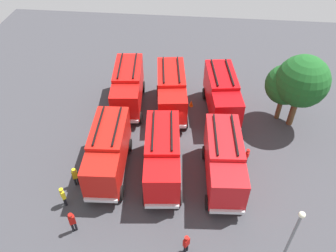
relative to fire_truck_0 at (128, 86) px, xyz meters
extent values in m
plane|color=#38383D|center=(4.36, 4.25, -2.15)|extent=(51.02, 51.02, 0.00)
cube|color=red|center=(2.44, 0.24, -0.05)|extent=(2.44, 2.71, 2.60)
cube|color=#8C9EAD|center=(3.48, 0.35, 0.26)|extent=(0.29, 2.12, 1.46)
cube|color=red|center=(-1.05, -0.10, 0.10)|extent=(5.03, 2.97, 2.90)
cube|color=black|center=(-1.11, 0.58, 1.67)|extent=(4.31, 0.55, 0.12)
cube|color=black|center=(-0.98, -0.79, 1.67)|extent=(4.31, 0.55, 0.12)
cube|color=silver|center=(3.63, 0.36, -1.20)|extent=(0.44, 2.38, 0.28)
cylinder|color=black|center=(2.52, 1.46, -1.60)|extent=(1.13, 0.46, 1.10)
cylinder|color=black|center=(2.76, -0.93, -1.60)|extent=(1.13, 0.46, 1.10)
cylinder|color=black|center=(-2.36, 0.97, -1.60)|extent=(1.13, 0.46, 1.10)
cylinder|color=black|center=(-2.12, -1.42, -1.60)|extent=(1.13, 0.46, 1.10)
cube|color=red|center=(10.91, 0.24, -0.05)|extent=(2.34, 2.62, 2.60)
cube|color=#8C9EAD|center=(11.96, 0.30, 0.26)|extent=(0.20, 2.13, 1.46)
cube|color=red|center=(7.42, 0.04, 0.10)|extent=(4.94, 2.78, 2.90)
cube|color=black|center=(7.38, 0.72, 1.67)|extent=(4.32, 0.37, 0.12)
cube|color=black|center=(7.46, -0.65, 1.67)|extent=(4.32, 0.37, 0.12)
cube|color=silver|center=(12.11, 0.31, -1.20)|extent=(0.34, 2.38, 0.28)
cylinder|color=black|center=(11.04, 1.45, -1.60)|extent=(1.12, 0.41, 1.10)
cylinder|color=black|center=(11.18, -0.95, -1.60)|extent=(1.12, 0.41, 1.10)
cylinder|color=black|center=(6.15, 1.16, -1.60)|extent=(1.12, 0.41, 1.10)
cylinder|color=black|center=(6.29, -1.23, -1.60)|extent=(1.12, 0.41, 1.10)
cube|color=red|center=(2.72, 4.47, -0.05)|extent=(2.50, 2.76, 2.60)
cube|color=#8C9EAD|center=(3.76, 4.61, 0.26)|extent=(0.35, 2.12, 1.46)
cube|color=red|center=(-0.75, 4.02, 0.10)|extent=(5.08, 3.10, 2.90)
cube|color=black|center=(-0.84, 4.70, 1.67)|extent=(4.30, 0.68, 0.12)
cube|color=black|center=(-0.66, 3.34, 1.67)|extent=(4.30, 0.68, 0.12)
cube|color=silver|center=(3.91, 4.63, -1.20)|extent=(0.50, 2.38, 0.28)
cylinder|color=black|center=(2.76, 5.69, -1.60)|extent=(1.14, 0.49, 1.10)
cylinder|color=black|center=(3.07, 3.31, -1.60)|extent=(1.14, 0.49, 1.10)
cylinder|color=black|center=(-2.09, 5.06, -1.60)|extent=(1.14, 0.49, 1.10)
cylinder|color=black|center=(-1.78, 2.68, -1.60)|extent=(1.14, 0.49, 1.10)
cube|color=red|center=(10.98, 4.51, -0.05)|extent=(2.44, 2.71, 2.60)
cube|color=#8C9EAD|center=(12.02, 4.62, 0.26)|extent=(0.29, 2.12, 1.46)
cube|color=red|center=(7.50, 4.16, 0.10)|extent=(5.03, 2.97, 2.90)
cube|color=black|center=(7.43, 4.84, 1.67)|extent=(4.31, 0.55, 0.12)
cube|color=black|center=(7.57, 3.48, 1.67)|extent=(4.31, 0.55, 0.12)
cube|color=silver|center=(12.17, 4.63, -1.20)|extent=(0.44, 2.38, 0.28)
cylinder|color=black|center=(11.06, 5.72, -1.60)|extent=(1.13, 0.46, 1.10)
cylinder|color=black|center=(11.30, 3.34, -1.60)|extent=(1.13, 0.46, 1.10)
cylinder|color=black|center=(6.18, 5.23, -1.60)|extent=(1.13, 0.46, 1.10)
cylinder|color=black|center=(6.42, 2.85, -1.60)|extent=(1.13, 0.46, 1.10)
cube|color=red|center=(2.69, 9.16, -0.05)|extent=(2.53, 2.78, 2.60)
cube|color=#8C9EAD|center=(3.73, 9.31, 0.26)|extent=(0.38, 2.12, 1.46)
cube|color=red|center=(-0.78, 8.67, 0.10)|extent=(5.10, 3.14, 2.90)
cube|color=black|center=(-0.88, 9.35, 1.67)|extent=(4.29, 0.72, 0.12)
cube|color=black|center=(-0.68, 7.99, 1.67)|extent=(4.29, 0.72, 0.12)
cube|color=silver|center=(3.87, 9.33, -1.20)|extent=(0.53, 2.38, 0.28)
cylinder|color=black|center=(2.72, 10.38, -1.60)|extent=(1.14, 0.50, 1.10)
cylinder|color=black|center=(3.05, 8.00, -1.60)|extent=(1.14, 0.50, 1.10)
cylinder|color=black|center=(-2.14, 9.69, -1.60)|extent=(1.14, 0.50, 1.10)
cylinder|color=black|center=(-1.80, 7.32, -1.60)|extent=(1.14, 0.50, 1.10)
cube|color=red|center=(10.97, 8.99, -0.05)|extent=(2.37, 2.64, 2.60)
cube|color=#8C9EAD|center=(12.02, 9.06, 0.26)|extent=(0.22, 2.13, 1.46)
cube|color=red|center=(7.48, 8.75, 0.10)|extent=(4.96, 2.82, 2.90)
cube|color=black|center=(7.43, 9.44, 1.67)|extent=(4.32, 0.41, 0.12)
cube|color=black|center=(7.52, 8.07, 1.67)|extent=(4.32, 0.41, 0.12)
cube|color=silver|center=(12.17, 9.07, -1.20)|extent=(0.36, 2.38, 0.28)
cylinder|color=black|center=(11.09, 10.20, -1.60)|extent=(1.12, 0.42, 1.10)
cylinder|color=black|center=(11.25, 7.81, -1.60)|extent=(1.12, 0.42, 1.10)
cylinder|color=black|center=(6.20, 9.87, -1.60)|extent=(1.12, 0.42, 1.10)
cylinder|color=black|center=(6.36, 7.47, -1.60)|extent=(1.12, 0.42, 1.10)
cylinder|color=black|center=(10.24, -2.21, -1.75)|extent=(0.16, 0.16, 0.81)
cylinder|color=black|center=(10.15, -2.03, -1.75)|extent=(0.16, 0.16, 0.81)
cube|color=gold|center=(10.19, -2.12, -0.99)|extent=(0.40, 0.48, 0.70)
sphere|color=tan|center=(10.19, -2.12, -0.53)|extent=(0.23, 0.23, 0.23)
cylinder|color=gold|center=(10.19, -2.12, -0.44)|extent=(0.29, 0.29, 0.07)
cylinder|color=black|center=(12.11, -2.35, -1.75)|extent=(0.16, 0.16, 0.81)
cylinder|color=black|center=(11.96, -2.50, -1.75)|extent=(0.16, 0.16, 0.81)
cube|color=gold|center=(12.04, -2.43, -0.99)|extent=(0.47, 0.47, 0.70)
sphere|color=tan|center=(12.04, -2.43, -0.53)|extent=(0.23, 0.23, 0.23)
cylinder|color=gold|center=(12.04, -2.43, -0.44)|extent=(0.29, 0.29, 0.07)
cylinder|color=black|center=(6.84, 10.77, -1.78)|extent=(0.16, 0.16, 0.74)
cylinder|color=black|center=(6.64, 10.85, -1.78)|extent=(0.16, 0.16, 0.74)
cube|color=#B7140F|center=(6.74, 10.81, -1.09)|extent=(0.48, 0.39, 0.64)
sphere|color=#9E704C|center=(6.74, 10.81, -0.67)|extent=(0.21, 0.21, 0.21)
cylinder|color=#B7140F|center=(6.74, 10.81, -0.58)|extent=(0.26, 0.26, 0.06)
cylinder|color=black|center=(13.96, -1.02, -1.73)|extent=(0.16, 0.16, 0.85)
cylinder|color=black|center=(14.06, -1.20, -1.73)|extent=(0.16, 0.16, 0.85)
cube|color=#B7140F|center=(14.01, -1.11, -0.94)|extent=(0.42, 0.48, 0.74)
sphere|color=#9E704C|center=(14.01, -1.11, -0.45)|extent=(0.24, 0.24, 0.24)
cylinder|color=#B7140F|center=(14.01, -1.11, -0.35)|extent=(0.30, 0.30, 0.07)
cylinder|color=black|center=(14.68, 6.53, -1.77)|extent=(0.16, 0.16, 0.77)
cylinder|color=black|center=(14.84, 6.40, -1.77)|extent=(0.16, 0.16, 0.77)
cube|color=#B7140F|center=(14.76, 6.46, -1.05)|extent=(0.48, 0.45, 0.67)
sphere|color=brown|center=(14.76, 6.46, -0.60)|extent=(0.22, 0.22, 0.22)
cylinder|color=#B7140F|center=(14.76, 6.46, -0.51)|extent=(0.27, 0.27, 0.07)
cylinder|color=brown|center=(0.55, 14.15, -1.04)|extent=(0.44, 0.44, 2.22)
sphere|color=#19511E|center=(0.55, 14.15, 1.57)|extent=(3.55, 3.55, 3.55)
cylinder|color=brown|center=(1.31, 15.18, -0.76)|extent=(0.56, 0.56, 2.78)
sphere|color=#19511E|center=(1.31, 15.18, 2.52)|extent=(4.45, 4.45, 4.45)
cone|color=#F2600C|center=(-0.40, 6.04, -1.84)|extent=(0.44, 0.44, 0.63)
cone|color=#F2600C|center=(-1.80, -1.97, -1.79)|extent=(0.51, 0.51, 0.73)
cone|color=#F2600C|center=(5.87, -1.80, -1.86)|extent=(0.41, 0.41, 0.58)
cylinder|color=slate|center=(15.47, 12.10, 0.77)|extent=(0.16, 0.16, 5.85)
sphere|color=#F2EFCC|center=(15.47, 12.10, 3.88)|extent=(0.36, 0.36, 0.36)
camera|label=1|loc=(25.66, 6.42, 18.37)|focal=36.02mm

